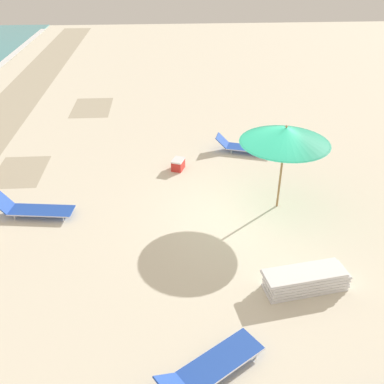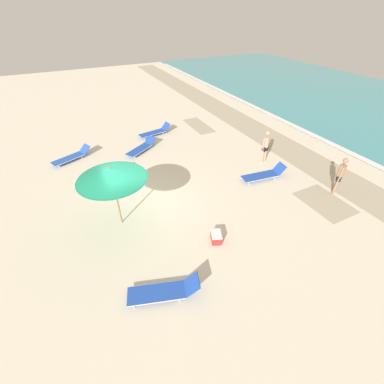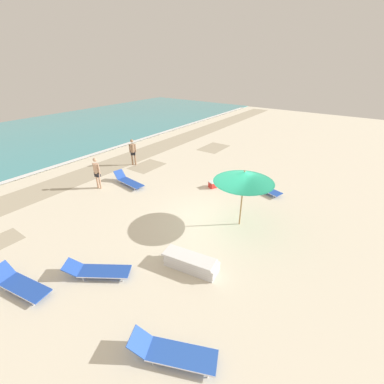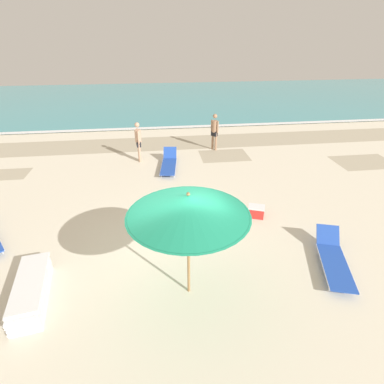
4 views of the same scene
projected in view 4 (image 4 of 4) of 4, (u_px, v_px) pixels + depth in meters
name	position (u px, v px, depth m)	size (l,w,h in m)	color
ground_plane	(171.00, 266.00, 7.58)	(60.00, 60.00, 0.16)	beige
ocean_water	(155.00, 99.00, 25.84)	(60.00, 18.20, 0.07)	teal
beach_umbrella	(188.00, 206.00, 5.70)	(2.44, 2.44, 2.52)	#9E7547
lounger_stack	(31.00, 291.00, 6.41)	(0.91, 2.00, 0.49)	white
sun_lounger_near_water_left	(169.00, 163.00, 12.73)	(0.86, 2.19, 0.61)	blue
sun_lounger_near_water_right	(334.00, 259.00, 7.38)	(1.20, 2.16, 0.56)	blue
beachgoer_wading_adult	(138.00, 140.00, 13.06)	(0.27, 0.45, 1.76)	tan
beachgoer_shoreline_child	(215.00, 130.00, 14.39)	(0.33, 0.37, 1.76)	#A37A5B
cooler_box	(256.00, 211.00, 9.39)	(0.59, 0.51, 0.37)	red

